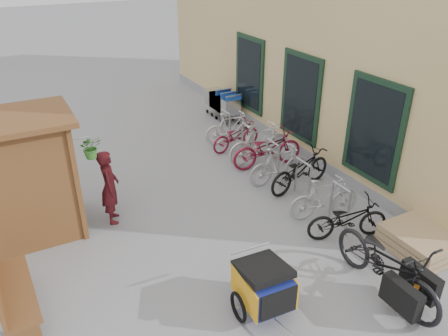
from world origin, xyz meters
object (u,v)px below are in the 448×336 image
bike_2 (300,170)px  cargo_bike (388,265)px  kiosk (11,164)px  bike_6 (236,136)px  child_trailer (264,285)px  pallet_stack (420,242)px  shopping_carts (222,101)px  bike_4 (267,149)px  person_kiosk (110,187)px  bike_7 (231,128)px  bike_5 (260,143)px  bike_1 (324,198)px  bike_0 (347,219)px  bench (9,289)px  bike_3 (279,165)px

bike_2 → cargo_bike: bearing=155.8°
kiosk → bike_6: size_ratio=1.65×
kiosk → child_trailer: (2.98, -3.76, -1.05)m
pallet_stack → shopping_carts: bearing=90.0°
pallet_stack → bike_4: 4.26m
shopping_carts → cargo_bike: (-1.37, -8.22, -0.02)m
kiosk → bike_2: bearing=-9.4°
person_kiosk → bike_7: bearing=-46.7°
shopping_carts → bike_5: bearing=-101.0°
cargo_bike → bike_1: cargo_bike is taller
kiosk → bike_7: kiosk is taller
bike_0 → bike_5: (0.25, 3.54, 0.11)m
bench → bike_6: bearing=29.6°
child_trailer → shopping_carts: bearing=69.5°
shopping_carts → bike_4: (-0.58, -3.53, -0.10)m
person_kiosk → shopping_carts: bearing=-35.0°
bike_2 → bike_5: bike_5 is taller
bike_1 → bike_5: bearing=9.3°
shopping_carts → bike_6: 2.40m
bench → bike_5: bearing=21.8°
cargo_bike → child_trailer: bearing=164.0°
bike_1 → bike_7: (0.15, 4.19, 0.01)m
shopping_carts → cargo_bike: size_ratio=0.71×
child_trailer → bike_7: 6.36m
pallet_stack → bike_5: 4.55m
child_trailer → bike_0: size_ratio=0.98×
person_kiosk → bike_1: bearing=-102.9°
bike_0 → cargo_bike: bearing=179.5°
bench → bike_0: (5.80, -0.79, -0.11)m
kiosk → bike_4: (5.69, 0.34, -1.07)m
bench → bike_1: (5.85, -0.04, -0.07)m
bike_2 → bike_3: 0.52m
bench → bike_0: 5.85m
bike_5 → bike_0: bearing=177.7°
bike_2 → bike_1: bearing=155.6°
child_trailer → person_kiosk: 3.78m
child_trailer → kiosk: bearing=131.2°
bike_7 → bike_2: bearing=-167.6°
person_kiosk → bike_5: 4.14m
pallet_stack → bike_1: size_ratio=0.80×
bike_0 → bike_3: 2.40m
person_kiosk → bike_2: person_kiosk is taller
bench → bike_6: (5.92, 3.72, -0.13)m
bench → kiosk: bearing=76.6°
bike_4 → bike_6: 1.28m
kiosk → shopping_carts: kiosk is taller
bike_0 → bike_6: size_ratio=1.04×
bike_0 → bike_7: size_ratio=1.03×
bike_6 → bike_7: size_ratio=0.99×
shopping_carts → bike_3: size_ratio=0.99×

